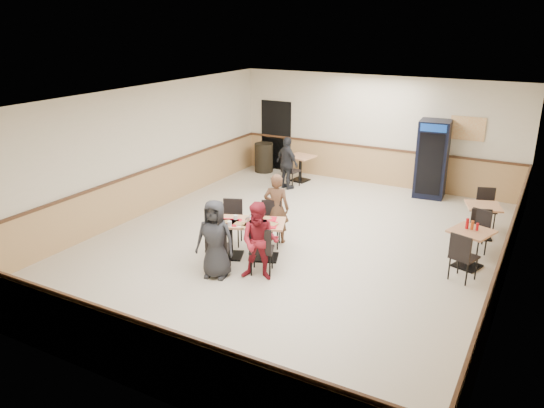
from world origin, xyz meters
The scene contains 20 objects.
ground centered at (0.00, 0.00, 0.00)m, with size 10.00×10.00×0.00m, color beige.
room_shell centered at (1.78, 2.55, 0.58)m, with size 10.00×10.00×10.00m.
main_table centered at (-0.52, -0.95, 0.50)m, with size 1.56×1.17×0.75m.
main_chairs centered at (-0.57, -0.96, 0.48)m, with size 1.76×1.98×0.95m.
diner_woman_left centered at (-0.62, -1.90, 0.72)m, with size 0.71×0.46×1.45m, color black.
diner_woman_right centered at (0.12, -1.61, 0.72)m, with size 0.70×0.55×1.44m, color maroon.
diner_man_opposite centered at (-0.41, 0.01, 0.74)m, with size 0.54×0.35×1.47m, color brown.
lone_diner centered at (-1.89, 3.36, 0.72)m, with size 0.84×0.35×1.43m, color black.
tabletop_clutter centered at (-0.52, -1.03, 0.77)m, with size 1.25×0.95×0.12m.
side_table_near centered at (3.31, 0.68, 0.49)m, with size 0.87×0.87×0.74m.
side_table_near_chair_south centered at (3.31, 0.09, 0.47)m, with size 0.43×0.43×0.93m, color black, non-canonical shape.
side_table_near_chair_north centered at (3.31, 1.27, 0.47)m, with size 0.43×0.43×0.93m, color black, non-canonical shape.
side_table_far centered at (3.30, 2.29, 0.48)m, with size 0.86×0.86×0.73m.
side_table_far_chair_south centered at (3.30, 1.71, 0.46)m, with size 0.43×0.43×0.92m, color black, non-canonical shape.
side_table_far_chair_north centered at (3.30, 2.87, 0.46)m, with size 0.43×0.43×0.92m, color black, non-canonical shape.
condiment_caddy centered at (3.28, 0.73, 0.83)m, with size 0.23×0.06×0.20m.
back_table centered at (-1.89, 4.20, 0.49)m, with size 0.79×0.79×0.74m.
back_table_chair_lone centered at (-1.89, 3.61, 0.47)m, with size 0.43×0.43×0.93m, color black, non-canonical shape.
pepsi_cooler centered at (1.68, 4.59, 1.00)m, with size 0.82×0.83×2.00m.
trash_bin centered at (-3.29, 4.55, 0.44)m, with size 0.55×0.55×0.88m, color black.
Camera 1 is at (4.43, -9.01, 4.44)m, focal length 35.00 mm.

